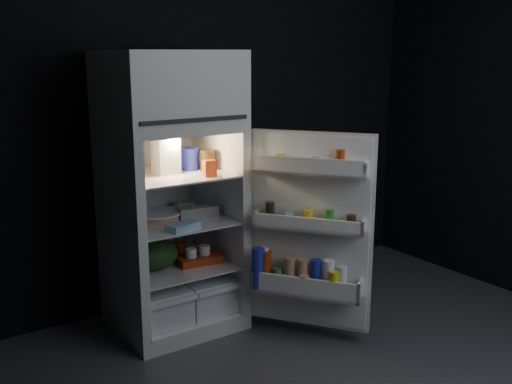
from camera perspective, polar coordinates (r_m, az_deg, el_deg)
wall_back at (r=4.27m, az=-6.45°, el=7.51°), size 4.00×0.00×2.70m
refrigerator at (r=3.84m, az=-8.28°, el=0.85°), size 0.76×0.71×1.78m
fridge_door at (r=3.67m, az=5.01°, el=-4.10°), size 0.58×0.69×1.22m
milk_jug at (r=3.76m, az=-8.60°, el=3.55°), size 0.14×0.14×0.24m
mayo_jar at (r=3.89m, az=-6.31°, el=3.18°), size 0.14×0.14×0.14m
jam_jar at (r=3.87m, az=-4.66°, el=3.08°), size 0.12×0.12×0.13m
amber_bottle at (r=3.71m, az=-12.10°, el=3.10°), size 0.09×0.09×0.22m
small_carton at (r=3.66m, az=-4.46°, el=2.27°), size 0.08×0.06×0.10m
egg_carton at (r=3.88m, az=-5.56°, el=-1.89°), size 0.27×0.14×0.07m
pie at (r=3.87m, az=-9.33°, el=-2.30°), size 0.34×0.34×0.04m
flat_package at (r=3.62m, az=-6.95°, el=-3.27°), size 0.22×0.15×0.04m
wrapped_pkg at (r=4.09m, az=-6.80°, el=-1.27°), size 0.14×0.13×0.05m
produce_bag at (r=3.84m, az=-9.64°, el=-5.87°), size 0.37×0.34×0.20m
yogurt_tray at (r=3.94m, az=-5.41°, el=-6.39°), size 0.30×0.18×0.05m
small_can_red at (r=4.10m, az=-7.23°, el=-5.32°), size 0.07×0.07×0.09m
small_can_silver at (r=4.17m, az=-6.62°, el=-5.01°), size 0.08×0.08×0.09m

